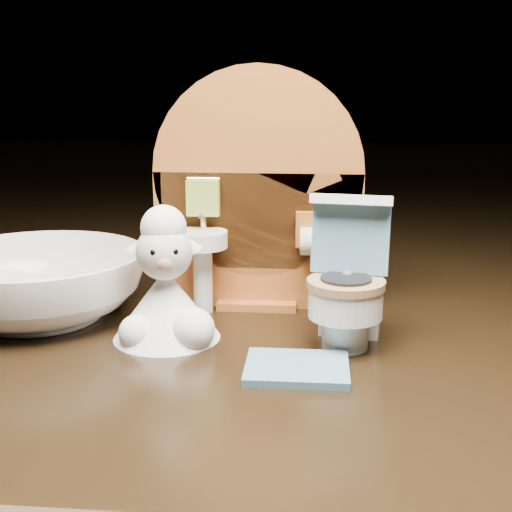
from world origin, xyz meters
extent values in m
cube|color=#322211|center=(0.00, 0.00, -0.05)|extent=(2.50, 2.50, 0.10)
cube|color=#A85A23|center=(0.00, 0.07, 0.04)|extent=(0.13, 0.02, 0.09)
cylinder|color=#A85A23|center=(0.00, 0.07, 0.09)|extent=(0.13, 0.02, 0.13)
cube|color=#A85A23|center=(0.00, 0.07, 0.00)|extent=(0.05, 0.04, 0.01)
cylinder|color=white|center=(-0.03, 0.05, 0.02)|extent=(0.01, 0.01, 0.04)
cylinder|color=white|center=(-0.03, 0.04, 0.05)|extent=(0.03, 0.03, 0.01)
cylinder|color=silver|center=(-0.03, 0.05, 0.06)|extent=(0.00, 0.00, 0.01)
cube|color=#98B33E|center=(-0.03, 0.05, 0.07)|extent=(0.02, 0.01, 0.02)
cube|color=#A85A23|center=(0.04, 0.06, 0.05)|extent=(0.02, 0.01, 0.02)
cylinder|color=beige|center=(0.04, 0.05, 0.05)|extent=(0.02, 0.02, 0.02)
cylinder|color=white|center=(0.05, -0.01, 0.01)|extent=(0.02, 0.02, 0.02)
cylinder|color=white|center=(0.05, -0.01, 0.03)|extent=(0.04, 0.04, 0.02)
cylinder|color=#A17544|center=(0.05, -0.01, 0.04)|extent=(0.04, 0.04, 0.00)
cube|color=white|center=(0.06, 0.01, 0.02)|extent=(0.04, 0.02, 0.05)
cube|color=slate|center=(0.06, 0.01, 0.06)|extent=(0.04, 0.02, 0.04)
cube|color=white|center=(0.05, 0.00, 0.08)|extent=(0.04, 0.01, 0.01)
cylinder|color=#A6C535|center=(0.07, 0.01, 0.06)|extent=(0.01, 0.01, 0.01)
cube|color=slate|center=(0.03, -0.04, 0.00)|extent=(0.05, 0.04, 0.00)
cone|color=white|center=(0.05, 0.00, 0.01)|extent=(0.02, 0.02, 0.02)
cylinder|color=#59595B|center=(0.05, 0.00, 0.03)|extent=(0.00, 0.00, 0.02)
sphere|color=#59595B|center=(0.05, 0.00, 0.04)|extent=(0.01, 0.01, 0.01)
cone|color=white|center=(-0.05, 0.00, 0.02)|extent=(0.06, 0.06, 0.04)
sphere|color=white|center=(-0.03, -0.01, 0.01)|extent=(0.02, 0.02, 0.02)
sphere|color=white|center=(-0.06, -0.02, 0.01)|extent=(0.02, 0.02, 0.02)
sphere|color=beige|center=(-0.05, 0.00, 0.05)|extent=(0.03, 0.03, 0.03)
sphere|color=tan|center=(-0.04, -0.01, 0.05)|extent=(0.01, 0.01, 0.01)
sphere|color=white|center=(-0.05, 0.00, 0.06)|extent=(0.03, 0.03, 0.03)
cone|color=beige|center=(-0.06, 0.00, 0.05)|extent=(0.02, 0.01, 0.01)
cone|color=beige|center=(-0.03, 0.00, 0.05)|extent=(0.02, 0.01, 0.01)
sphere|color=black|center=(-0.05, -0.02, 0.05)|extent=(0.00, 0.00, 0.00)
sphere|color=black|center=(-0.04, -0.01, 0.05)|extent=(0.00, 0.00, 0.00)
imported|color=white|center=(-0.13, 0.03, 0.02)|extent=(0.14, 0.14, 0.04)
camera|label=1|loc=(0.04, -0.37, 0.14)|focal=50.00mm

